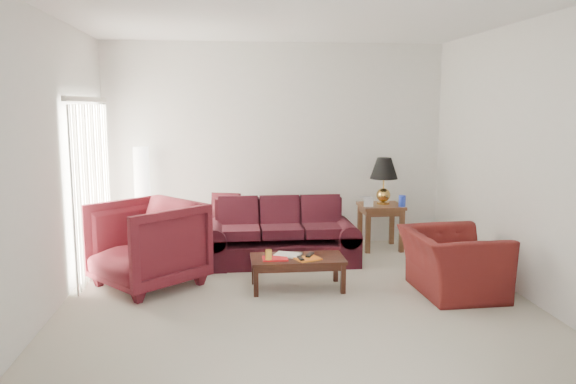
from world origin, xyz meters
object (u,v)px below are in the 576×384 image
object	(u,v)px
floor_lamp	(143,200)
coffee_table	(297,273)
armchair_left	(147,244)
armchair_right	(452,263)
sofa	(281,232)
end_table	(380,226)

from	to	relation	value
floor_lamp	coffee_table	bearing A→B (deg)	-42.93
armchair_left	armchair_right	size ratio (longest dim) A/B	1.01
armchair_left	sofa	bearing A→B (deg)	75.25
sofa	floor_lamp	distance (m)	2.07
floor_lamp	armchair_left	distance (m)	1.61
coffee_table	armchair_left	bearing A→B (deg)	161.27
sofa	end_table	size ratio (longest dim) A/B	3.08
floor_lamp	armchair_right	world-z (taller)	floor_lamp
sofa	floor_lamp	size ratio (longest dim) A/B	1.32
armchair_left	armchair_right	xyz separation A→B (m)	(3.42, -0.62, -0.15)
floor_lamp	armchair_right	bearing A→B (deg)	-30.66
end_table	armchair_right	size ratio (longest dim) A/B	0.61
sofa	armchair_right	distance (m)	2.29
end_table	armchair_left	world-z (taller)	armchair_left
armchair_right	armchair_left	bearing A→B (deg)	77.43
coffee_table	end_table	bearing A→B (deg)	40.47
end_table	coffee_table	world-z (taller)	end_table
floor_lamp	armchair_right	size ratio (longest dim) A/B	1.41
armchair_left	armchair_right	distance (m)	3.48
end_table	coffee_table	bearing A→B (deg)	-130.21
end_table	floor_lamp	world-z (taller)	floor_lamp
sofa	coffee_table	distance (m)	1.12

